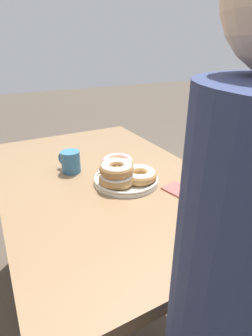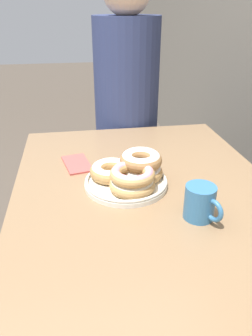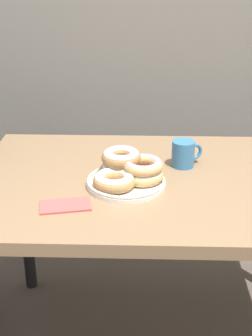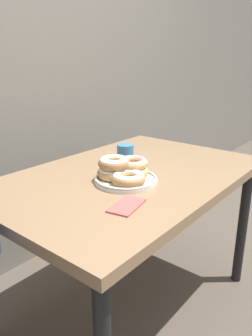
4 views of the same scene
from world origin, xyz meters
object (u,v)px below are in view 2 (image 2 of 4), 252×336
(dining_table, at_px, (151,223))
(napkin, at_px, (77,164))
(donut_plate, at_px, (130,174))
(person_figure, at_px, (126,118))
(coffee_mug, at_px, (201,202))

(dining_table, xyz_separation_m, napkin, (-0.27, -0.20, 0.08))
(napkin, bearing_deg, donut_plate, 41.46)
(person_figure, bearing_deg, donut_plate, -8.47)
(napkin, bearing_deg, coffee_mug, 39.58)
(donut_plate, bearing_deg, napkin, -138.54)
(coffee_mug, xyz_separation_m, person_figure, (-0.87, -0.04, -0.06))
(donut_plate, height_order, napkin, donut_plate)
(dining_table, distance_m, napkin, 0.34)
(dining_table, relative_size, coffee_mug, 11.00)
(coffee_mug, height_order, napkin, coffee_mug)
(coffee_mug, xyz_separation_m, napkin, (-0.36, -0.30, -0.04))
(coffee_mug, relative_size, person_figure, 0.08)
(donut_plate, distance_m, coffee_mug, 0.24)
(coffee_mug, relative_size, napkin, 0.69)
(coffee_mug, bearing_deg, donut_plate, -142.22)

